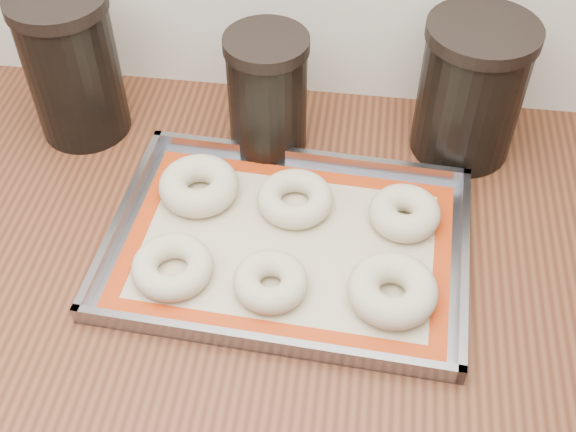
# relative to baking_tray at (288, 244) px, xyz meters

# --- Properties ---
(cabinet) EXTENTS (3.00, 0.65, 0.86)m
(cabinet) POSITION_rel_baking_tray_xyz_m (0.04, 0.01, -0.48)
(cabinet) COLOR slate
(cabinet) RESTS_ON floor
(countertop) EXTENTS (3.06, 0.68, 0.04)m
(countertop) POSITION_rel_baking_tray_xyz_m (0.04, 0.01, -0.03)
(countertop) COLOR brown
(countertop) RESTS_ON cabinet
(baking_tray) EXTENTS (0.48, 0.35, 0.03)m
(baking_tray) POSITION_rel_baking_tray_xyz_m (0.00, 0.00, 0.00)
(baking_tray) COLOR gray
(baking_tray) RESTS_ON countertop
(baking_mat) EXTENTS (0.43, 0.31, 0.00)m
(baking_mat) POSITION_rel_baking_tray_xyz_m (-0.00, 0.00, -0.00)
(baking_mat) COLOR #C6B793
(baking_mat) RESTS_ON baking_tray
(bagel_front_left) EXTENTS (0.12, 0.12, 0.03)m
(bagel_front_left) POSITION_rel_baking_tray_xyz_m (-0.14, -0.07, 0.01)
(bagel_front_left) COLOR beige
(bagel_front_left) RESTS_ON baking_mat
(bagel_front_mid) EXTENTS (0.12, 0.12, 0.03)m
(bagel_front_mid) POSITION_rel_baking_tray_xyz_m (-0.01, -0.08, 0.01)
(bagel_front_mid) COLOR beige
(bagel_front_mid) RESTS_ON baking_mat
(bagel_front_right) EXTENTS (0.12, 0.12, 0.04)m
(bagel_front_right) POSITION_rel_baking_tray_xyz_m (0.14, -0.07, 0.02)
(bagel_front_right) COLOR beige
(bagel_front_right) RESTS_ON baking_mat
(bagel_back_left) EXTENTS (0.13, 0.13, 0.04)m
(bagel_back_left) POSITION_rel_baking_tray_xyz_m (-0.13, 0.07, 0.02)
(bagel_back_left) COLOR beige
(bagel_back_left) RESTS_ON baking_mat
(bagel_back_mid) EXTENTS (0.11, 0.11, 0.03)m
(bagel_back_mid) POSITION_rel_baking_tray_xyz_m (0.00, 0.07, 0.01)
(bagel_back_mid) COLOR beige
(bagel_back_mid) RESTS_ON baking_mat
(bagel_back_right) EXTENTS (0.12, 0.12, 0.04)m
(bagel_back_right) POSITION_rel_baking_tray_xyz_m (0.15, 0.06, 0.02)
(bagel_back_right) COLOR beige
(bagel_back_right) RESTS_ON baking_mat
(canister_left) EXTENTS (0.14, 0.14, 0.22)m
(canister_left) POSITION_rel_baking_tray_xyz_m (-0.34, 0.20, 0.10)
(canister_left) COLOR black
(canister_left) RESTS_ON countertop
(canister_mid) EXTENTS (0.12, 0.12, 0.18)m
(canister_mid) POSITION_rel_baking_tray_xyz_m (-0.06, 0.20, 0.08)
(canister_mid) COLOR black
(canister_mid) RESTS_ON countertop
(canister_right) EXTENTS (0.15, 0.15, 0.21)m
(canister_right) POSITION_rel_baking_tray_xyz_m (0.23, 0.23, 0.10)
(canister_right) COLOR black
(canister_right) RESTS_ON countertop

